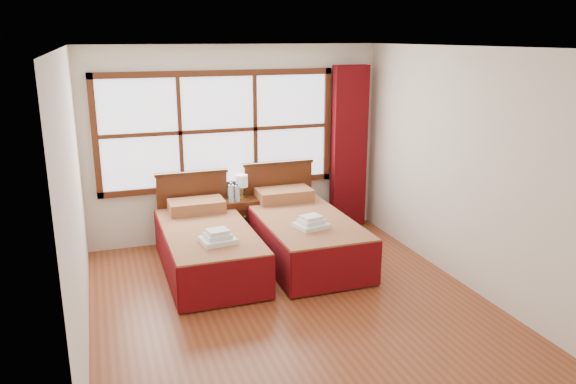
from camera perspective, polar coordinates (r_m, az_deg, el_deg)
name	(u,v)px	position (r m, az deg, el deg)	size (l,w,h in m)	color
floor	(292,305)	(5.95, 0.39, -11.39)	(4.50, 4.50, 0.00)	brown
ceiling	(292,47)	(5.31, 0.45, 14.50)	(4.50, 4.50, 0.00)	white
wall_back	(236,144)	(7.59, -5.26, 4.89)	(4.00, 4.00, 0.00)	silver
wall_left	(75,203)	(5.20, -20.85, -1.08)	(4.50, 4.50, 0.00)	silver
wall_right	(465,169)	(6.42, 17.53, 2.25)	(4.50, 4.50, 0.00)	silver
window	(218,131)	(7.47, -7.10, 6.22)	(3.16, 0.06, 1.56)	white
curtain	(349,148)	(8.02, 6.21, 4.49)	(0.50, 0.16, 2.30)	#5F090E
bed_left	(207,246)	(6.74, -8.20, -5.41)	(1.02, 2.04, 0.99)	#381B0B
bed_right	(302,233)	(7.03, 1.39, -4.22)	(1.07, 2.09, 1.04)	#381B0B
nightstand	(241,220)	(7.60, -4.84, -2.88)	(0.45, 0.45, 0.60)	#4A2110
towels_left	(218,237)	(6.15, -7.15, -4.61)	(0.39, 0.35, 0.15)	white
towels_right	(311,223)	(6.50, 2.37, -3.16)	(0.40, 0.37, 0.15)	white
lamp	(242,182)	(7.50, -4.72, 1.07)	(0.16, 0.16, 0.31)	gold
bottle_near	(231,193)	(7.34, -5.79, -0.12)	(0.07, 0.07, 0.26)	#A8C6D8
bottle_far	(237,193)	(7.37, -5.17, -0.13)	(0.06, 0.06, 0.24)	#A8C6D8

